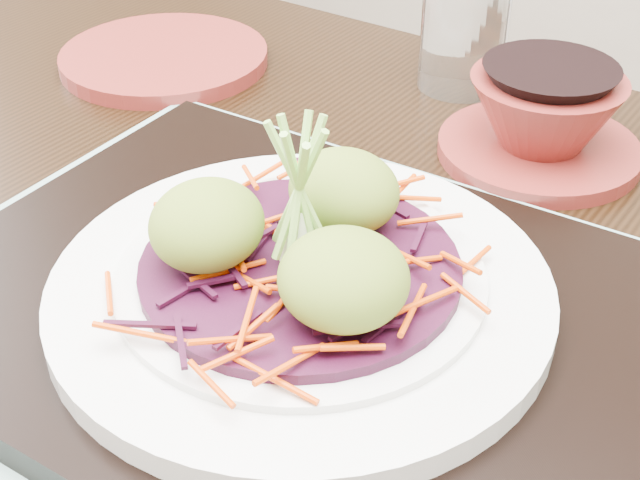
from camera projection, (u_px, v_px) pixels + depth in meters
The scene contains 11 objects.
dining_table at pixel (335, 411), 0.61m from camera, with size 1.21×0.83×0.74m.
placemat at pixel (301, 330), 0.52m from camera, with size 0.51×0.40×0.00m, color #89B1A0.
serving_tray at pixel (301, 314), 0.52m from camera, with size 0.44×0.33×0.02m, color black.
white_plate at pixel (301, 288), 0.50m from camera, with size 0.29×0.29×0.02m.
cabbage_bed at pixel (300, 267), 0.50m from camera, with size 0.18×0.18×0.01m, color #380B21.
carrot_julienne at pixel (300, 254), 0.49m from camera, with size 0.22×0.22×0.01m, color #CF3C03, non-canonical shape.
guacamole_scoops at pixel (299, 230), 0.48m from camera, with size 0.16×0.14×0.05m.
scallion_garnish at pixel (299, 196), 0.47m from camera, with size 0.07×0.07×0.10m, color #8AC74F, non-canonical shape.
terracotta_side_plate at pixel (164, 58), 0.83m from camera, with size 0.19×0.19×0.01m, color maroon.
water_glass at pixel (465, 28), 0.77m from camera, with size 0.08×0.08×0.11m, color white.
terracotta_bowl_set at pixel (543, 122), 0.68m from camera, with size 0.17×0.17×0.07m.
Camera 1 is at (0.17, -0.33, 1.09)m, focal length 50.00 mm.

